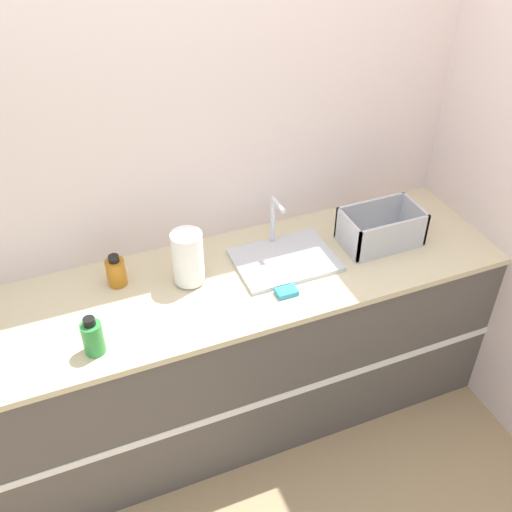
{
  "coord_description": "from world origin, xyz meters",
  "views": [
    {
      "loc": [
        -0.65,
        -1.56,
        2.57
      ],
      "look_at": [
        0.11,
        0.3,
        1.01
      ],
      "focal_mm": 42.0,
      "sensor_mm": 36.0,
      "label": 1
    }
  ],
  "objects_px": {
    "sink": "(284,257)",
    "dish_rack": "(380,231)",
    "paper_towel_roll": "(188,258)",
    "bottle_green": "(93,337)",
    "bottle_amber": "(116,272)"
  },
  "relations": [
    {
      "from": "bottle_green",
      "to": "bottle_amber",
      "type": "bearing_deg",
      "value": 66.18
    },
    {
      "from": "paper_towel_roll",
      "to": "bottle_amber",
      "type": "height_order",
      "value": "paper_towel_roll"
    },
    {
      "from": "sink",
      "to": "paper_towel_roll",
      "type": "xyz_separation_m",
      "value": [
        -0.44,
        0.02,
        0.11
      ]
    },
    {
      "from": "dish_rack",
      "to": "bottle_amber",
      "type": "distance_m",
      "value": 1.21
    },
    {
      "from": "bottle_amber",
      "to": "bottle_green",
      "type": "bearing_deg",
      "value": -113.82
    },
    {
      "from": "sink",
      "to": "bottle_green",
      "type": "distance_m",
      "value": 0.92
    },
    {
      "from": "sink",
      "to": "paper_towel_roll",
      "type": "relative_size",
      "value": 1.78
    },
    {
      "from": "bottle_amber",
      "to": "dish_rack",
      "type": "bearing_deg",
      "value": -7.72
    },
    {
      "from": "sink",
      "to": "dish_rack",
      "type": "bearing_deg",
      "value": -4.82
    },
    {
      "from": "sink",
      "to": "paper_towel_roll",
      "type": "bearing_deg",
      "value": 177.12
    },
    {
      "from": "sink",
      "to": "bottle_amber",
      "type": "bearing_deg",
      "value": 170.43
    },
    {
      "from": "bottle_amber",
      "to": "sink",
      "type": "bearing_deg",
      "value": -9.57
    },
    {
      "from": "dish_rack",
      "to": "sink",
      "type": "bearing_deg",
      "value": 175.18
    },
    {
      "from": "sink",
      "to": "dish_rack",
      "type": "height_order",
      "value": "sink"
    },
    {
      "from": "paper_towel_roll",
      "to": "bottle_green",
      "type": "relative_size",
      "value": 1.49
    }
  ]
}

